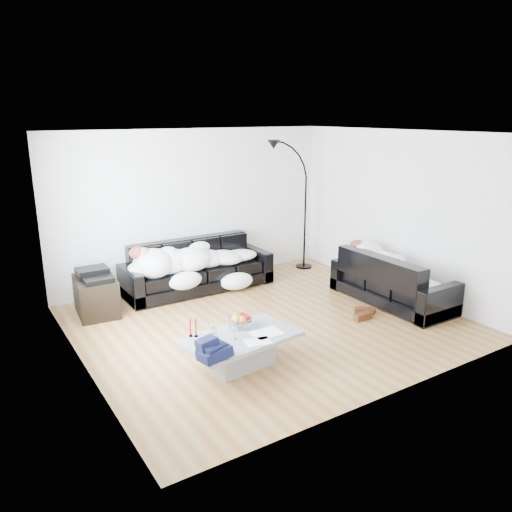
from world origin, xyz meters
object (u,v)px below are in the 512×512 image
sleeper_back (199,254)px  wine_glass_c (235,333)px  sofa_back (198,266)px  shoes (363,313)px  fruit_bowl (241,320)px  candle_left (190,328)px  wine_glass_a (213,330)px  sofa_right (393,278)px  av_cabinet (96,296)px  stereo (94,274)px  coffee_table (240,351)px  sleeper_right (394,264)px  floor_lamp (305,213)px  wine_glass_b (214,335)px  candle_right (196,328)px

sleeper_back → wine_glass_c: size_ratio=13.67×
sofa_back → shoes: bearing=-57.7°
fruit_bowl → candle_left: candle_left is taller
fruit_bowl → sofa_back: bearing=75.8°
wine_glass_a → sofa_right: bearing=5.9°
av_cabinet → sofa_right: bearing=-20.9°
sofa_back → wine_glass_c: sofa_back is taller
shoes → av_cabinet: size_ratio=0.60×
stereo → coffee_table: bearing=-67.6°
av_cabinet → sleeper_back: bearing=9.3°
sleeper_right → wine_glass_a: sleeper_right is taller
sofa_right → floor_lamp: bearing=0.5°
wine_glass_a → wine_glass_c: size_ratio=1.06×
shoes → stereo: stereo is taller
wine_glass_a → wine_glass_c: (0.18, -0.20, -0.00)m
sofa_right → coffee_table: (-3.02, -0.50, -0.20)m
sleeper_right → coffee_table: (-3.02, -0.50, -0.43)m
sofa_right → sleeper_right: (0.00, 0.00, 0.23)m
sofa_right → wine_glass_a: sofa_right is taller
sleeper_back → wine_glass_b: sleeper_back is taller
sleeper_right → wine_glass_c: sleeper_right is taller
wine_glass_c → av_cabinet: bearing=109.0°
coffee_table → floor_lamp: 4.12m
coffee_table → candle_right: 0.59m
candle_left → floor_lamp: floor_lamp is taller
sleeper_back → fruit_bowl: size_ratio=7.31×
sleeper_back → coffee_table: size_ratio=1.60×
sleeper_back → wine_glass_c: (-0.85, -2.65, -0.17)m
sleeper_back → fruit_bowl: sleeper_back is taller
fruit_bowl → shoes: (2.11, 0.08, -0.42)m
candle_left → av_cabinet: size_ratio=0.27×
coffee_table → fruit_bowl: fruit_bowl is taller
fruit_bowl → av_cabinet: fruit_bowl is taller
wine_glass_a → shoes: wine_glass_a is taller
sleeper_back → floor_lamp: size_ratio=0.99×
stereo → fruit_bowl: bearing=-62.9°
sofa_right → sleeper_back: bearing=47.2°
sofa_back → fruit_bowl: sofa_back is taller
sofa_back → sleeper_right: 3.14m
candle_right → stereo: 2.31m
coffee_table → sofa_back: bearing=74.2°
stereo → wine_glass_c: bearing=-70.0°
wine_glass_c → shoes: size_ratio=0.32×
sleeper_back → shoes: size_ratio=4.44×
sofa_back → candle_left: sofa_back is taller
sleeper_right → fruit_bowl: size_ratio=5.82×
sleeper_back → floor_lamp: bearing=2.2°
sleeper_back → wine_glass_a: bearing=-112.7°
candle_right → av_cabinet: 2.32m
sleeper_right → sofa_back: bearing=46.5°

